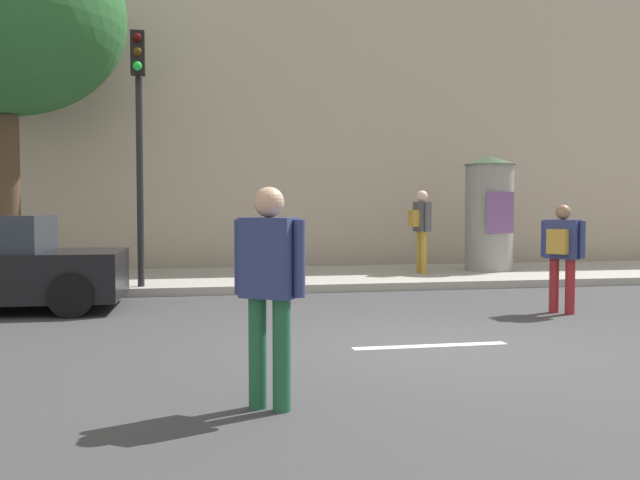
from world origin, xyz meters
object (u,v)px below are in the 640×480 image
pedestrian_in_red_top (270,277)px  pedestrian_with_backpack (562,248)px  traffic_light (139,117)px  pedestrian_near_pole (421,224)px  street_tree (5,15)px  poster_column (489,212)px

pedestrian_in_red_top → pedestrian_with_backpack: size_ratio=1.07×
traffic_light → pedestrian_in_red_top: traffic_light is taller
pedestrian_with_backpack → pedestrian_near_pole: bearing=95.4°
street_tree → traffic_light: bearing=-35.6°
poster_column → pedestrian_near_pole: bearing=-168.7°
pedestrian_in_red_top → pedestrian_near_pole: pedestrian_near_pole is taller
pedestrian_near_pole → poster_column: bearing=11.3°
poster_column → pedestrian_near_pole: (-1.73, -0.35, -0.24)m
traffic_light → poster_column: size_ratio=1.74×
poster_column → street_tree: (-10.08, -0.02, 3.82)m
traffic_light → pedestrian_near_pole: bearing=14.9°
poster_column → pedestrian_in_red_top: size_ratio=1.49×
poster_column → pedestrian_with_backpack: (-1.27, -5.21, -0.49)m
street_tree → pedestrian_with_backpack: (8.81, -5.19, -4.32)m
poster_column → pedestrian_in_red_top: bearing=-123.4°
traffic_light → poster_column: (7.48, 1.88, -1.69)m
street_tree → pedestrian_near_pole: 9.30m
poster_column → traffic_light: bearing=-165.9°
traffic_light → street_tree: 3.84m
street_tree → pedestrian_near_pole: street_tree is taller
pedestrian_near_pole → pedestrian_in_red_top: bearing=-116.1°
traffic_light → pedestrian_near_pole: 6.26m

